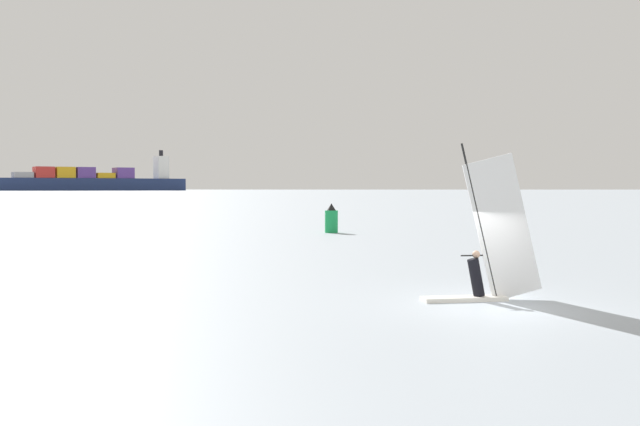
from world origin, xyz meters
TOP-DOWN VIEW (x-y plane):
  - ground_plane at (0.00, 0.00)m, footprint 4000.00×4000.00m
  - windsurfer at (-0.05, 1.32)m, footprint 3.49×1.23m
  - cargo_ship at (-282.51, 656.99)m, footprint 158.84×121.39m
  - distant_headland at (-291.37, 1383.84)m, footprint 902.71×386.57m
  - channel_buoy at (-6.71, 31.52)m, footprint 0.91×0.91m

SIDE VIEW (x-z plane):
  - ground_plane at x=0.00m, z-range 0.00..0.00m
  - channel_buoy at x=-6.71m, z-range -0.11..1.95m
  - windsurfer at x=-0.05m, z-range -1.03..3.44m
  - cargo_ship at x=-282.51m, z-range -10.40..29.56m
  - distant_headland at x=-291.37m, z-range 0.00..30.12m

